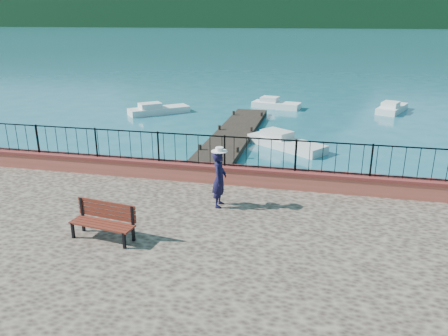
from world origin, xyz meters
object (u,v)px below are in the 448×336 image
at_px(boat_5, 392,106).
at_px(boat_3, 159,108).
at_px(person, 219,179).
at_px(boat_4, 276,102).
at_px(park_bench, 104,228).
at_px(boat_1, 286,140).

bearing_deg(boat_5, boat_3, 127.15).
height_order(person, boat_3, person).
distance_m(person, boat_4, 20.55).
bearing_deg(park_bench, boat_3, 115.22).
relative_size(park_bench, boat_1, 0.39).
bearing_deg(boat_4, person, -77.01).
distance_m(park_bench, person, 3.39).
bearing_deg(boat_4, boat_1, -69.70).
relative_size(park_bench, boat_4, 0.48).
height_order(boat_4, boat_5, same).
height_order(park_bench, boat_1, park_bench).
distance_m(boat_3, boat_4, 8.46).
bearing_deg(park_bench, person, 55.87).
bearing_deg(boat_4, park_bench, -82.80).
xyz_separation_m(boat_3, boat_5, (15.62, 4.10, 0.00)).
bearing_deg(person, boat_3, 25.25).
bearing_deg(person, boat_5, -20.33).
distance_m(person, boat_1, 10.51).
xyz_separation_m(park_bench, boat_4, (1.68, 22.96, -1.07)).
height_order(boat_3, boat_4, same).
relative_size(boat_4, boat_5, 0.98).
xyz_separation_m(park_bench, boat_3, (-5.93, 19.27, -1.07)).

